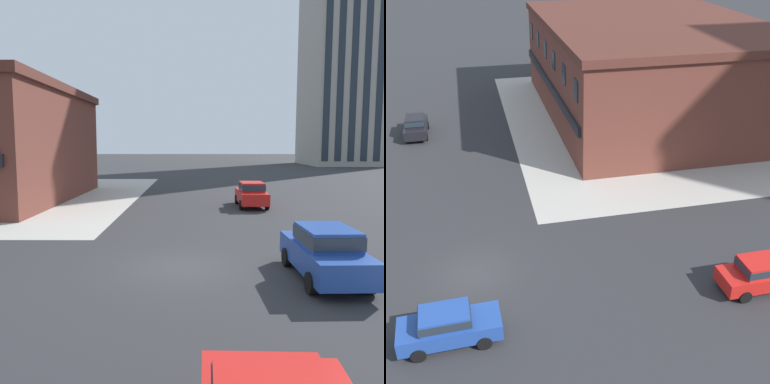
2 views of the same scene
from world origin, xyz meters
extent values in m
plane|color=#2D2D30|center=(0.00, 0.00, 0.00)|extent=(320.00, 320.00, 0.00)
cube|color=#23479E|center=(4.54, -1.16, 0.70)|extent=(1.91, 4.46, 0.76)
cube|color=#23479E|center=(4.55, -1.31, 1.38)|extent=(1.57, 2.16, 0.60)
cube|color=#232D38|center=(4.55, -1.31, 1.38)|extent=(1.61, 2.25, 0.40)
cylinder|color=black|center=(3.66, 0.18, 0.32)|extent=(0.24, 0.65, 0.64)
cylinder|color=black|center=(5.33, 0.24, 0.32)|extent=(0.24, 0.65, 0.64)
cylinder|color=black|center=(3.75, -2.55, 0.32)|extent=(0.24, 0.65, 0.64)
cylinder|color=black|center=(5.42, -2.49, 0.32)|extent=(0.24, 0.65, 0.64)
cube|color=red|center=(4.28, 13.98, 0.70)|extent=(1.80, 4.41, 0.76)
cube|color=red|center=(4.28, 13.83, 1.38)|extent=(1.51, 2.12, 0.60)
cube|color=#232D38|center=(4.28, 13.83, 1.38)|extent=(1.55, 2.21, 0.40)
cylinder|color=black|center=(3.43, 15.34, 0.32)|extent=(0.23, 0.64, 0.64)
cylinder|color=black|center=(5.10, 15.35, 0.32)|extent=(0.23, 0.64, 0.64)
cylinder|color=black|center=(3.45, 12.61, 0.32)|extent=(0.23, 0.64, 0.64)
cylinder|color=black|center=(5.13, 12.63, 0.32)|extent=(0.23, 0.64, 0.64)
cube|color=#9E998E|center=(30.18, 71.56, 26.65)|extent=(14.21, 17.81, 53.30)
cube|color=#1E2833|center=(24.26, 62.60, 26.65)|extent=(1.20, 0.10, 51.17)
cube|color=#1E2833|center=(26.63, 62.60, 26.65)|extent=(1.20, 0.10, 51.17)
cube|color=#1E2833|center=(29.00, 62.60, 26.65)|extent=(1.20, 0.10, 51.17)
cube|color=#1E2833|center=(31.37, 62.60, 26.65)|extent=(1.20, 0.10, 51.17)
cube|color=#1E2833|center=(33.73, 62.60, 26.65)|extent=(1.20, 0.10, 51.17)
camera|label=1|loc=(0.47, -13.92, 4.23)|focal=38.90mm
camera|label=2|loc=(21.62, 0.60, 16.32)|focal=47.12mm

